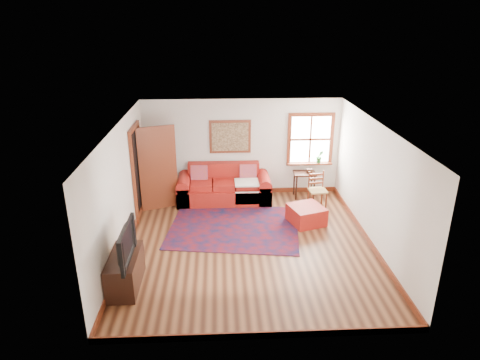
{
  "coord_description": "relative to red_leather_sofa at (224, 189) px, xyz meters",
  "views": [
    {
      "loc": [
        -0.57,
        -7.71,
        4.45
      ],
      "look_at": [
        -0.15,
        0.6,
        1.2
      ],
      "focal_mm": 32.0,
      "sensor_mm": 36.0,
      "label": 1
    }
  ],
  "objects": [
    {
      "name": "room_envelope",
      "position": [
        0.47,
        -2.28,
        1.35
      ],
      "size": [
        5.04,
        5.54,
        2.52
      ],
      "color": "silver",
      "rests_on": "ground"
    },
    {
      "name": "side_table",
      "position": [
        2.06,
        0.1,
        0.25
      ],
      "size": [
        0.56,
        0.42,
        0.67
      ],
      "color": "black",
      "rests_on": "ground"
    },
    {
      "name": "television",
      "position": [
        -1.75,
        -3.75,
        0.61
      ],
      "size": [
        0.14,
        1.08,
        0.62
      ],
      "primitive_type": "imported",
      "rotation": [
        0.0,
        0.0,
        1.57
      ],
      "color": "black",
      "rests_on": "media_cabinet"
    },
    {
      "name": "persian_rug",
      "position": [
        0.19,
        -1.52,
        -0.29
      ],
      "size": [
        3.09,
        2.61,
        0.02
      ],
      "primitive_type": "cube",
      "rotation": [
        0.0,
        0.0,
        -0.13
      ],
      "color": "maroon",
      "rests_on": "ground"
    },
    {
      "name": "framed_artwork",
      "position": [
        0.17,
        0.42,
        1.25
      ],
      "size": [
        1.05,
        0.07,
        0.85
      ],
      "color": "maroon",
      "rests_on": "ground"
    },
    {
      "name": "candle_hurricane",
      "position": [
        -1.72,
        -3.22,
        0.38
      ],
      "size": [
        0.12,
        0.12,
        0.18
      ],
      "color": "silver",
      "rests_on": "media_cabinet"
    },
    {
      "name": "red_leather_sofa",
      "position": [
        0.0,
        0.0,
        0.0
      ],
      "size": [
        2.33,
        0.96,
        0.91
      ],
      "color": "#A01B14",
      "rests_on": "ground"
    },
    {
      "name": "window",
      "position": [
        2.25,
        0.41,
        1.01
      ],
      "size": [
        1.18,
        0.2,
        1.38
      ],
      "color": "white",
      "rests_on": "ground"
    },
    {
      "name": "doorway",
      "position": [
        -1.73,
        -0.51,
        0.77
      ],
      "size": [
        0.89,
        1.08,
        2.14
      ],
      "color": "black",
      "rests_on": "ground"
    },
    {
      "name": "red_ottoman",
      "position": [
        1.84,
        -1.38,
        -0.1
      ],
      "size": [
        0.9,
        0.9,
        0.4
      ],
      "primitive_type": "cube",
      "rotation": [
        0.0,
        0.0,
        0.32
      ],
      "color": "#A01B14",
      "rests_on": "ground"
    },
    {
      "name": "media_cabinet",
      "position": [
        -1.77,
        -3.62,
        -0.0
      ],
      "size": [
        0.49,
        1.09,
        0.6
      ],
      "primitive_type": "cube",
      "color": "black",
      "rests_on": "ground"
    },
    {
      "name": "ladder_back_chair",
      "position": [
        2.26,
        -0.5,
        0.17
      ],
      "size": [
        0.45,
        0.43,
        0.89
      ],
      "color": "tan",
      "rests_on": "ground"
    },
    {
      "name": "ground",
      "position": [
        0.47,
        -2.3,
        -0.3
      ],
      "size": [
        5.5,
        5.5,
        0.0
      ],
      "primitive_type": "plane",
      "color": "#411F11",
      "rests_on": "ground"
    }
  ]
}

